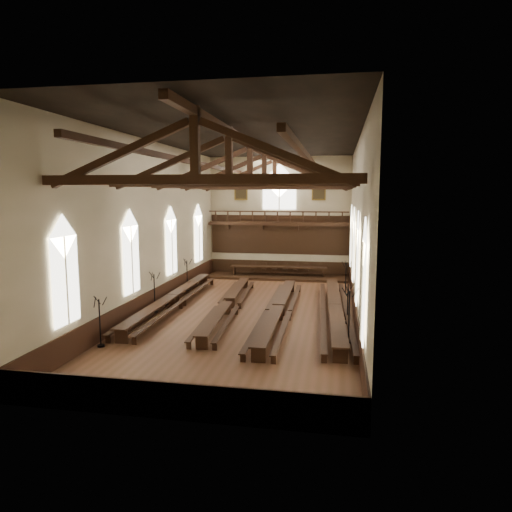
{
  "coord_description": "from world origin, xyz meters",
  "views": [
    {
      "loc": [
        4.96,
        -25.53,
        6.9
      ],
      "look_at": [
        0.07,
        1.5,
        3.15
      ],
      "focal_mm": 32.0,
      "sensor_mm": 36.0,
      "label": 1
    }
  ],
  "objects_px": {
    "candelabrum_left_mid": "(155,300)",
    "candelabrum_right_mid": "(347,311)",
    "refectory_row_b": "(228,303)",
    "candelabrum_right_near": "(349,326)",
    "dais": "(278,277)",
    "candelabrum_left_near": "(100,332)",
    "candelabrum_left_far": "(187,281)",
    "refectory_row_a": "(172,298)",
    "refectory_row_c": "(278,308)",
    "refectory_row_d": "(335,308)",
    "high_table": "(278,268)",
    "candelabrum_right_far": "(346,285)"
  },
  "relations": [
    {
      "from": "refectory_row_a",
      "to": "candelabrum_right_far",
      "type": "distance_m",
      "value": 11.81
    },
    {
      "from": "candelabrum_left_mid",
      "to": "refectory_row_d",
      "type": "bearing_deg",
      "value": 3.49
    },
    {
      "from": "dais",
      "to": "candelabrum_left_near",
      "type": "height_order",
      "value": "candelabrum_left_near"
    },
    {
      "from": "high_table",
      "to": "candelabrum_right_far",
      "type": "xyz_separation_m",
      "value": [
        5.39,
        -5.57,
        -0.11
      ]
    },
    {
      "from": "dais",
      "to": "candelabrum_right_near",
      "type": "distance_m",
      "value": 16.83
    },
    {
      "from": "candelabrum_left_mid",
      "to": "candelabrum_right_far",
      "type": "height_order",
      "value": "candelabrum_left_mid"
    },
    {
      "from": "candelabrum_right_far",
      "to": "candelabrum_left_mid",
      "type": "bearing_deg",
      "value": -148.87
    },
    {
      "from": "refectory_row_c",
      "to": "candelabrum_right_mid",
      "type": "distance_m",
      "value": 3.81
    },
    {
      "from": "candelabrum_right_mid",
      "to": "refectory_row_b",
      "type": "bearing_deg",
      "value": 169.07
    },
    {
      "from": "refectory_row_b",
      "to": "candelabrum_right_mid",
      "type": "distance_m",
      "value": 7.04
    },
    {
      "from": "refectory_row_d",
      "to": "candelabrum_left_near",
      "type": "relative_size",
      "value": 6.33
    },
    {
      "from": "candelabrum_left_near",
      "to": "candelabrum_right_near",
      "type": "bearing_deg",
      "value": 13.11
    },
    {
      "from": "candelabrum_left_near",
      "to": "candelabrum_right_mid",
      "type": "xyz_separation_m",
      "value": [
        11.1,
        5.82,
        -0.01
      ]
    },
    {
      "from": "refectory_row_d",
      "to": "candelabrum_left_far",
      "type": "distance_m",
      "value": 11.67
    },
    {
      "from": "refectory_row_c",
      "to": "candelabrum_left_far",
      "type": "xyz_separation_m",
      "value": [
        -7.31,
        5.88,
        0.16
      ]
    },
    {
      "from": "dais",
      "to": "candelabrum_left_far",
      "type": "xyz_separation_m",
      "value": [
        -5.71,
        -6.4,
        0.61
      ]
    },
    {
      "from": "candelabrum_left_near",
      "to": "candelabrum_right_near",
      "type": "xyz_separation_m",
      "value": [
        11.1,
        2.59,
        0.08
      ]
    },
    {
      "from": "candelabrum_left_far",
      "to": "candelabrum_right_mid",
      "type": "distance_m",
      "value": 12.76
    },
    {
      "from": "refectory_row_b",
      "to": "candelabrum_left_far",
      "type": "height_order",
      "value": "candelabrum_left_far"
    },
    {
      "from": "high_table",
      "to": "candelabrum_right_mid",
      "type": "distance_m",
      "value": 13.8
    },
    {
      "from": "refectory_row_b",
      "to": "high_table",
      "type": "relative_size",
      "value": 1.76
    },
    {
      "from": "refectory_row_a",
      "to": "candelabrum_right_near",
      "type": "distance_m",
      "value": 11.64
    },
    {
      "from": "candelabrum_left_mid",
      "to": "candelabrum_left_far",
      "type": "xyz_separation_m",
      "value": [
        0.0,
        5.87,
        -0.01
      ]
    },
    {
      "from": "candelabrum_left_near",
      "to": "candelabrum_left_far",
      "type": "bearing_deg",
      "value": 90.0
    },
    {
      "from": "refectory_row_b",
      "to": "high_table",
      "type": "bearing_deg",
      "value": 82.36
    },
    {
      "from": "dais",
      "to": "candelabrum_left_mid",
      "type": "xyz_separation_m",
      "value": [
        -5.71,
        -12.27,
        0.63
      ]
    },
    {
      "from": "refectory_row_d",
      "to": "high_table",
      "type": "distance_m",
      "value": 12.56
    },
    {
      "from": "candelabrum_left_far",
      "to": "candelabrum_right_near",
      "type": "height_order",
      "value": "candelabrum_right_near"
    },
    {
      "from": "dais",
      "to": "candelabrum_left_near",
      "type": "distance_m",
      "value": 19.39
    },
    {
      "from": "refectory_row_c",
      "to": "dais",
      "type": "distance_m",
      "value": 12.39
    },
    {
      "from": "refectory_row_b",
      "to": "candelabrum_right_near",
      "type": "xyz_separation_m",
      "value": [
        6.91,
        -4.57,
        0.27
      ]
    },
    {
      "from": "candelabrum_right_mid",
      "to": "dais",
      "type": "bearing_deg",
      "value": 113.0
    },
    {
      "from": "refectory_row_a",
      "to": "candelabrum_left_near",
      "type": "xyz_separation_m",
      "value": [
        -0.58,
        -7.57,
        0.14
      ]
    },
    {
      "from": "refectory_row_a",
      "to": "candelabrum_left_far",
      "type": "distance_m",
      "value": 4.59
    },
    {
      "from": "refectory_row_b",
      "to": "candelabrum_left_far",
      "type": "bearing_deg",
      "value": 130.13
    },
    {
      "from": "refectory_row_c",
      "to": "refectory_row_d",
      "type": "relative_size",
      "value": 0.98
    },
    {
      "from": "refectory_row_c",
      "to": "candelabrum_left_mid",
      "type": "height_order",
      "value": "candelabrum_left_mid"
    },
    {
      "from": "refectory_row_a",
      "to": "candelabrum_right_far",
      "type": "relative_size",
      "value": 6.22
    },
    {
      "from": "refectory_row_c",
      "to": "candelabrum_left_mid",
      "type": "xyz_separation_m",
      "value": [
        -7.31,
        0.0,
        0.17
      ]
    },
    {
      "from": "high_table",
      "to": "candelabrum_right_near",
      "type": "distance_m",
      "value": 16.82
    },
    {
      "from": "refectory_row_b",
      "to": "candelabrum_right_mid",
      "type": "xyz_separation_m",
      "value": [
        6.91,
        -1.33,
        0.18
      ]
    },
    {
      "from": "refectory_row_b",
      "to": "refectory_row_d",
      "type": "xyz_separation_m",
      "value": [
        6.24,
        -0.27,
        0.06
      ]
    },
    {
      "from": "refectory_row_a",
      "to": "candelabrum_right_near",
      "type": "bearing_deg",
      "value": -25.35
    },
    {
      "from": "refectory_row_b",
      "to": "candelabrum_right_far",
      "type": "distance_m",
      "value": 9.02
    },
    {
      "from": "refectory_row_d",
      "to": "dais",
      "type": "distance_m",
      "value": 12.57
    },
    {
      "from": "refectory_row_a",
      "to": "refectory_row_d",
      "type": "xyz_separation_m",
      "value": [
        9.84,
        -0.69,
        0.0
      ]
    },
    {
      "from": "dais",
      "to": "candelabrum_right_mid",
      "type": "relative_size",
      "value": 4.96
    },
    {
      "from": "candelabrum_left_mid",
      "to": "candelabrum_right_mid",
      "type": "distance_m",
      "value": 11.11
    },
    {
      "from": "refectory_row_b",
      "to": "candelabrum_right_near",
      "type": "height_order",
      "value": "candelabrum_right_near"
    },
    {
      "from": "candelabrum_right_mid",
      "to": "candelabrum_right_near",
      "type": "bearing_deg",
      "value": -90.0
    }
  ]
}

